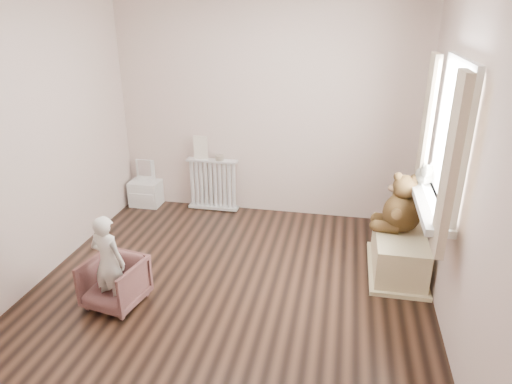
% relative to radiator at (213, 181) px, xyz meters
% --- Properties ---
extents(floor, '(3.60, 3.60, 0.01)m').
position_rel_radiator_xyz_m(floor, '(0.65, -1.68, -0.39)').
color(floor, black).
rests_on(floor, ground).
extents(back_wall, '(3.60, 0.02, 2.60)m').
position_rel_radiator_xyz_m(back_wall, '(0.65, 0.12, 0.91)').
color(back_wall, beige).
rests_on(back_wall, ground).
extents(front_wall, '(3.60, 0.02, 2.60)m').
position_rel_radiator_xyz_m(front_wall, '(0.65, -3.48, 0.91)').
color(front_wall, beige).
rests_on(front_wall, ground).
extents(left_wall, '(0.02, 3.60, 2.60)m').
position_rel_radiator_xyz_m(left_wall, '(-1.15, -1.68, 0.91)').
color(left_wall, beige).
rests_on(left_wall, ground).
extents(right_wall, '(0.02, 3.60, 2.60)m').
position_rel_radiator_xyz_m(right_wall, '(2.45, -1.68, 0.91)').
color(right_wall, beige).
rests_on(right_wall, ground).
extents(window, '(0.03, 0.90, 1.10)m').
position_rel_radiator_xyz_m(window, '(2.41, -1.38, 1.06)').
color(window, white).
rests_on(window, right_wall).
extents(window_sill, '(0.22, 1.10, 0.06)m').
position_rel_radiator_xyz_m(window_sill, '(2.32, -1.38, 0.48)').
color(window_sill, silver).
rests_on(window_sill, right_wall).
extents(curtain_left, '(0.06, 0.26, 1.30)m').
position_rel_radiator_xyz_m(curtain_left, '(2.30, -1.95, 1.00)').
color(curtain_left, '#BFAD8E').
rests_on(curtain_left, right_wall).
extents(curtain_right, '(0.06, 0.26, 1.30)m').
position_rel_radiator_xyz_m(curtain_right, '(2.30, -0.81, 1.00)').
color(curtain_right, '#BFAD8E').
rests_on(curtain_right, right_wall).
extents(radiator, '(0.63, 0.12, 0.67)m').
position_rel_radiator_xyz_m(radiator, '(0.00, 0.00, 0.00)').
color(radiator, silver).
rests_on(radiator, floor).
extents(paper_doll, '(0.17, 0.02, 0.29)m').
position_rel_radiator_xyz_m(paper_doll, '(-0.14, 0.00, 0.42)').
color(paper_doll, beige).
rests_on(paper_doll, radiator).
extents(tin_a, '(0.11, 0.11, 0.06)m').
position_rel_radiator_xyz_m(tin_a, '(0.10, 0.00, 0.31)').
color(tin_a, '#A59E8C').
rests_on(tin_a, radiator).
extents(toy_vanity, '(0.38, 0.27, 0.60)m').
position_rel_radiator_xyz_m(toy_vanity, '(-0.90, -0.03, -0.11)').
color(toy_vanity, silver).
rests_on(toy_vanity, floor).
extents(armchair, '(0.53, 0.54, 0.43)m').
position_rel_radiator_xyz_m(armchair, '(-0.27, -2.08, -0.18)').
color(armchair, brown).
rests_on(armchair, floor).
extents(child, '(0.34, 0.26, 0.85)m').
position_rel_radiator_xyz_m(child, '(-0.27, -2.13, 0.05)').
color(child, beige).
rests_on(child, armchair).
extents(toy_bench, '(0.47, 0.88, 0.41)m').
position_rel_radiator_xyz_m(toy_bench, '(2.17, -1.05, -0.19)').
color(toy_bench, beige).
rests_on(toy_bench, floor).
extents(teddy_bear, '(0.49, 0.40, 0.57)m').
position_rel_radiator_xyz_m(teddy_bear, '(2.16, -0.98, 0.28)').
color(teddy_bear, '#33220F').
rests_on(teddy_bear, toy_bench).
extents(plush_cat, '(0.20, 0.29, 0.22)m').
position_rel_radiator_xyz_m(plush_cat, '(2.31, -0.98, 0.61)').
color(plush_cat, '#686459').
rests_on(plush_cat, window_sill).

